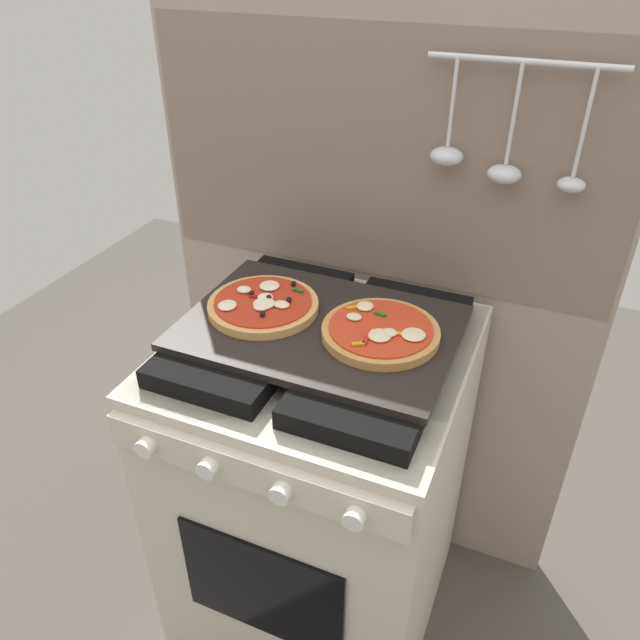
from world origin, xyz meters
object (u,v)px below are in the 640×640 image
object	(u,v)px
baking_tray	(320,328)
pizza_left	(263,304)
stove	(320,486)
pizza_right	(381,331)

from	to	relation	value
baking_tray	pizza_left	distance (m)	0.13
stove	pizza_left	xyz separation A→B (m)	(-0.13, 0.01, 0.48)
stove	pizza_left	bearing A→B (deg)	176.96
pizza_right	pizza_left	bearing A→B (deg)	-179.63
pizza_left	pizza_right	bearing A→B (deg)	0.37
baking_tray	pizza_left	size ratio (longest dim) A/B	2.35
stove	baking_tray	size ratio (longest dim) A/B	1.67
stove	pizza_left	world-z (taller)	pizza_left
stove	pizza_right	world-z (taller)	pizza_right
baking_tray	pizza_right	size ratio (longest dim) A/B	2.35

